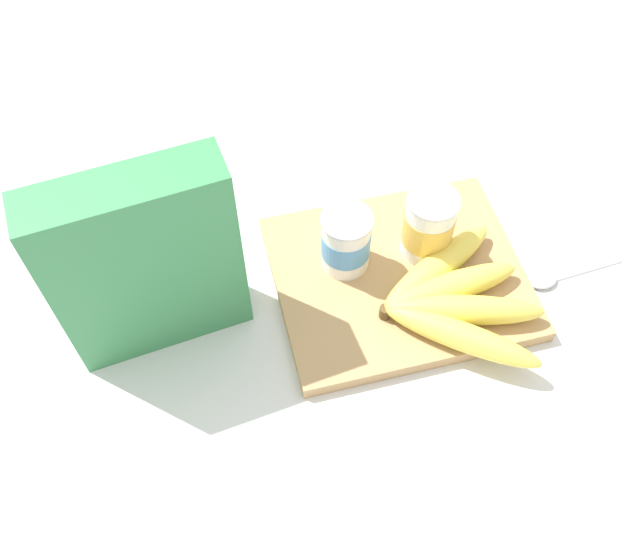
{
  "coord_description": "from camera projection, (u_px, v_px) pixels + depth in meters",
  "views": [
    {
      "loc": [
        -0.22,
        -0.46,
        0.75
      ],
      "look_at": [
        -0.1,
        0.0,
        0.07
      ],
      "focal_mm": 39.16,
      "sensor_mm": 36.0,
      "label": 1
    }
  ],
  "objects": [
    {
      "name": "ground_plane",
      "position": [
        398.0,
        282.0,
        0.9
      ],
      "size": [
        2.4,
        2.4,
        0.0
      ],
      "primitive_type": "plane",
      "color": "silver"
    },
    {
      "name": "cutting_board",
      "position": [
        399.0,
        277.0,
        0.89
      ],
      "size": [
        0.31,
        0.26,
        0.02
      ],
      "primitive_type": "cube",
      "color": "tan",
      "rests_on": "ground_plane"
    },
    {
      "name": "cereal_box",
      "position": [
        146.0,
        265.0,
        0.76
      ],
      "size": [
        0.21,
        0.08,
        0.26
      ],
      "primitive_type": "cube",
      "rotation": [
        0.0,
        0.0,
        3.26
      ],
      "color": "#38844C",
      "rests_on": "ground_plane"
    },
    {
      "name": "yogurt_cup_front",
      "position": [
        346.0,
        241.0,
        0.86
      ],
      "size": [
        0.06,
        0.06,
        0.09
      ],
      "color": "white",
      "rests_on": "cutting_board"
    },
    {
      "name": "yogurt_cup_back",
      "position": [
        428.0,
        226.0,
        0.87
      ],
      "size": [
        0.06,
        0.06,
        0.1
      ],
      "color": "white",
      "rests_on": "cutting_board"
    },
    {
      "name": "banana_bunch",
      "position": [
        453.0,
        299.0,
        0.84
      ],
      "size": [
        0.2,
        0.23,
        0.04
      ],
      "color": "#F0D74F",
      "rests_on": "cutting_board"
    },
    {
      "name": "spoon",
      "position": [
        562.0,
        276.0,
        0.9
      ],
      "size": [
        0.13,
        0.03,
        0.01
      ],
      "color": "silver",
      "rests_on": "ground_plane"
    }
  ]
}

